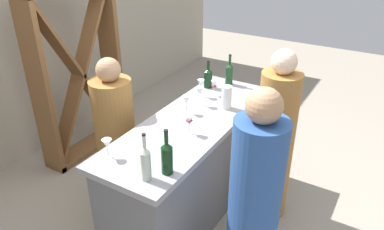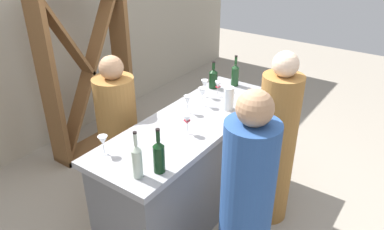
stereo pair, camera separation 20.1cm
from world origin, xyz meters
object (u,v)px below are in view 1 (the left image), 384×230
Objects in this scene: wine_bottle_leftmost_clear_pale at (146,162)px; wine_bottle_second_right_olive_green at (229,73)px; wine_glass_near_right at (200,92)px; person_server_behind at (116,140)px; wine_bottle_center_dark_green at (208,77)px; wine_glass_near_center at (214,85)px; wine_glass_far_left at (186,101)px; wine_glass_near_left at (189,121)px; wine_glass_far_right at (107,145)px; person_left_guest at (274,143)px; wine_glass_far_center at (201,84)px; wine_bottle_second_left_dark_green at (167,157)px; wine_rack at (79,75)px; person_center_guest at (254,205)px; water_pitcher at (227,97)px.

wine_bottle_leftmost_clear_pale reaches higher than wine_bottle_second_right_olive_green.
person_server_behind is at bearing 129.29° from wine_glass_near_right.
wine_bottle_leftmost_clear_pale reaches higher than wine_bottle_center_dark_green.
wine_glass_near_center is 0.96× the size of wine_glass_far_left.
wine_glass_far_right is (-0.58, 0.32, -0.01)m from wine_glass_near_left.
wine_glass_near_right is at bearing -7.39° from wine_glass_far_right.
wine_bottle_center_dark_green is at bearing -21.32° from person_left_guest.
wine_bottle_leftmost_clear_pale is 1.96× the size of wine_glass_near_right.
wine_glass_far_center reaches higher than wine_glass_far_right.
wine_glass_far_left is (-0.44, 0.04, 0.01)m from wine_glass_near_center.
wine_bottle_center_dark_green is at bearing 18.18° from wine_bottle_second_left_dark_green.
wine_glass_near_right is at bearing -161.44° from wine_bottle_center_dark_green.
wine_glass_far_right is at bearing 174.68° from wine_bottle_second_right_olive_green.
wine_rack is 2.54m from person_center_guest.
wine_bottle_center_dark_green is 1.45m from wine_glass_far_right.
person_center_guest is at bearing -107.38° from wine_rack.
wine_glass_near_left is 1.10× the size of wine_glass_far_right.
wine_bottle_second_left_dark_green is at bearing -168.83° from wine_bottle_second_right_olive_green.
wine_bottle_second_left_dark_green reaches higher than wine_glass_far_right.
person_center_guest is at bearing -133.87° from wine_glass_far_center.
wine_rack is 13.23× the size of wine_glass_far_right.
wine_bottle_second_right_olive_green reaches higher than wine_bottle_center_dark_green.
wine_glass_far_left is 0.37m from wine_glass_far_center.
wine_rack is 1.48m from wine_bottle_center_dark_green.
person_server_behind reaches higher than wine_glass_far_right.
wine_bottle_leftmost_clear_pale reaches higher than wine_glass_far_right.
wine_rack is at bearing 61.72° from wine_bottle_second_left_dark_green.
wine_bottle_second_right_olive_green reaches higher than wine_glass_near_center.
wine_bottle_leftmost_clear_pale is 1.14m from person_server_behind.
wine_bottle_second_right_olive_green is 1.30m from person_server_behind.
person_center_guest is (-0.26, -0.67, -0.34)m from wine_glass_near_left.
wine_glass_far_left is at bearing 23.48° from wine_bottle_second_left_dark_green.
wine_bottle_leftmost_clear_pale is 1.61× the size of water_pitcher.
wine_rack is 1.67m from wine_bottle_second_right_olive_green.
wine_bottle_second_right_olive_green is 1.96× the size of wine_glass_far_left.
person_center_guest reaches higher than water_pitcher.
wine_bottle_leftmost_clear_pale reaches higher than wine_glass_near_center.
wine_glass_far_right is (-0.07, 0.46, -0.02)m from wine_bottle_second_left_dark_green.
wine_bottle_center_dark_green is 0.23m from wine_glass_far_center.
water_pitcher is at bearing -5.54° from wine_glass_near_left.
person_left_guest is at bearing -67.93° from wine_glass_far_left.
wine_bottle_center_dark_green is at bearing 48.21° from water_pitcher.
wine_bottle_center_dark_green is 0.88× the size of wine_bottle_second_right_olive_green.
person_server_behind is (0.63, 0.85, -0.44)m from wine_bottle_leftmost_clear_pale.
wine_rack is 11.04× the size of wine_glass_near_right.
water_pitcher is (1.06, 0.09, -0.02)m from wine_bottle_second_left_dark_green.
person_server_behind is (-0.30, 0.58, -0.42)m from wine_glass_far_left.
person_center_guest is at bearing -71.99° from wine_glass_far_right.
person_center_guest reaches higher than person_server_behind.
wine_bottle_second_left_dark_green is 0.53m from wine_glass_near_left.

